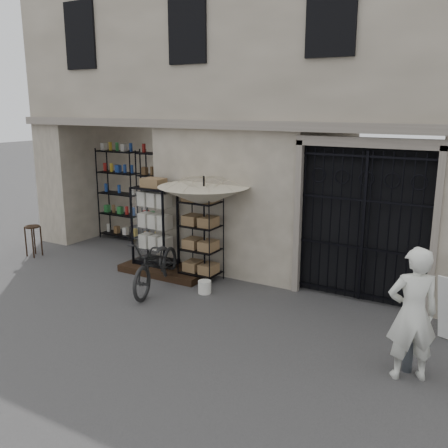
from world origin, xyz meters
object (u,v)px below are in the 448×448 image
Objects in this scene: bicycle at (158,289)px; wooden_stool at (33,240)px; shopkeeper at (406,377)px; white_bucket at (205,287)px; steel_bollard at (409,346)px; wire_rack at (201,240)px; market_umbrella at (204,191)px; display_cabinet at (155,230)px.

bicycle reaches higher than wooden_stool.
white_bucket is at bearing -45.83° from shopkeeper.
steel_bollard is (4.06, -1.07, 0.25)m from white_bucket.
market_umbrella is (0.10, -0.00, 1.05)m from wire_rack.
steel_bollard is 0.42m from shopkeeper.
bicycle is at bearing -71.88° from display_cabinet.
wooden_stool is 9.10m from steel_bollard.
wire_rack is 4.56m from wooden_stool.
white_bucket is 0.99m from bicycle.
white_bucket is at bearing -52.32° from wire_rack.
wooden_stool is (-4.59, -0.64, -1.53)m from market_umbrella.
wire_rack is 5.02m from shopkeeper.
bicycle is at bearing -162.40° from white_bucket.
bicycle is 5.07m from steel_bollard.
market_umbrella reaches higher than white_bucket.
display_cabinet is 6.18m from shopkeeper.
display_cabinet is 3.37m from wooden_stool.
wooden_stool is at bearing 162.09° from bicycle.
market_umbrella is 5.00m from steel_bollard.
white_bucket is (0.49, -0.61, -0.76)m from wire_rack.
shopkeeper is (4.09, -1.24, -0.13)m from white_bucket.
wooden_stool is (-4.49, -0.64, -0.48)m from wire_rack.
bicycle is (-0.55, -0.91, -1.93)m from market_umbrella.
steel_bollard is at bearing -21.12° from wire_rack.
white_bucket is 0.13× the size of bicycle.
display_cabinet reaches higher than shopkeeper.
bicycle reaches higher than white_bucket.
display_cabinet is 2.49× the size of steel_bollard.
display_cabinet is 2.48× the size of wooden_stool.
steel_bollard is at bearing -22.82° from bicycle.
steel_bollard is (4.55, -1.68, -0.50)m from wire_rack.
display_cabinet is 1.05× the size of wire_rack.
display_cabinet is 1.66m from market_umbrella.
market_umbrella is 3.54× the size of steel_bollard.
market_umbrella is at bearing 44.79° from bicycle.
white_bucket is at bearing 0.33° from wooden_stool.
display_cabinet reaches higher than steel_bollard.
wooden_stool is at bearing 173.45° from steel_bollard.
wire_rack reaches higher than wooden_stool.
wooden_stool is at bearing -179.67° from white_bucket.
bicycle is at bearing -39.58° from shopkeeper.
display_cabinet reaches higher than wooden_stool.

